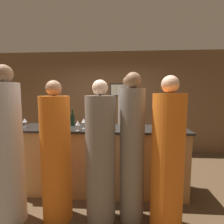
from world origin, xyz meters
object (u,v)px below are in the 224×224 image
object	(u,v)px
guest_0	(101,158)
ice_bucket	(94,120)
guest_3	(167,161)
wine_bottle_2	(73,120)
guest_2	(56,157)
guest_4	(132,153)
wine_bottle_1	(102,123)
guest_1	(9,151)
wine_bottle_0	(109,122)
bartender	(127,128)

from	to	relation	value
guest_0	ice_bucket	size ratio (longest dim) A/B	8.93
guest_3	wine_bottle_2	world-z (taller)	guest_3
guest_2	wine_bottle_2	world-z (taller)	guest_2
guest_4	wine_bottle_1	size ratio (longest dim) A/B	6.82
guest_3	guest_1	bearing A→B (deg)	-179.43
wine_bottle_1	wine_bottle_2	size ratio (longest dim) A/B	1.00
guest_4	wine_bottle_1	bearing A→B (deg)	135.45
guest_0	wine_bottle_1	bearing A→B (deg)	95.59
guest_0	wine_bottle_0	bearing A→B (deg)	84.72
bartender	ice_bucket	distance (m)	0.92
bartender	wine_bottle_1	xyz separation A→B (m)	(-0.41, -1.05, 0.28)
bartender	guest_0	distance (m)	1.59
bartender	wine_bottle_0	xyz separation A→B (m)	(-0.30, -0.93, 0.28)
guest_4	wine_bottle_0	world-z (taller)	guest_4
guest_0	wine_bottle_2	world-z (taller)	guest_0
guest_1	wine_bottle_0	bearing A→B (deg)	30.56
guest_3	guest_2	bearing A→B (deg)	177.06
wine_bottle_0	guest_3	bearing A→B (deg)	-42.38
guest_3	ice_bucket	distance (m)	1.47
guest_1	wine_bottle_2	size ratio (longest dim) A/B	7.09
wine_bottle_1	wine_bottle_2	distance (m)	0.66
guest_0	guest_1	distance (m)	1.16
guest_2	wine_bottle_0	xyz separation A→B (m)	(0.63, 0.62, 0.37)
guest_3	ice_bucket	bearing A→B (deg)	137.28
bartender	guest_2	size ratio (longest dim) A/B	1.10
guest_3	guest_0	bearing A→B (deg)	174.74
guest_2	guest_3	xyz separation A→B (m)	(1.39, -0.07, 0.02)
guest_3	wine_bottle_1	xyz separation A→B (m)	(-0.86, 0.57, 0.34)
guest_2	guest_0	bearing A→B (deg)	0.34
guest_4	ice_bucket	world-z (taller)	guest_4
guest_3	ice_bucket	world-z (taller)	guest_3
guest_4	wine_bottle_0	size ratio (longest dim) A/B	6.31
bartender	wine_bottle_1	bearing A→B (deg)	68.82
guest_2	wine_bottle_2	bearing A→B (deg)	92.16
guest_3	ice_bucket	size ratio (longest dim) A/B	9.12
guest_4	wine_bottle_1	world-z (taller)	guest_4
ice_bucket	guest_2	bearing A→B (deg)	-110.99
wine_bottle_0	wine_bottle_2	xyz separation A→B (m)	(-0.67, 0.23, -0.01)
guest_1	guest_3	bearing A→B (deg)	0.57
guest_4	ice_bucket	bearing A→B (deg)	127.02
guest_4	ice_bucket	size ratio (longest dim) A/B	9.39
guest_0	wine_bottle_2	distance (m)	1.11
wine_bottle_1	ice_bucket	world-z (taller)	wine_bottle_1
wine_bottle_1	ice_bucket	size ratio (longest dim) A/B	1.38
bartender	wine_bottle_0	distance (m)	1.02
wine_bottle_0	wine_bottle_2	world-z (taller)	wine_bottle_0
wine_bottle_1	guest_1	bearing A→B (deg)	-151.79
guest_2	guest_4	bearing A→B (deg)	3.34
guest_1	guest_4	bearing A→B (deg)	5.47
bartender	guest_2	world-z (taller)	bartender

